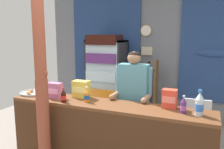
# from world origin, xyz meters

# --- Properties ---
(ground_plane) EXTENTS (6.88, 6.88, 0.00)m
(ground_plane) POSITION_xyz_m (0.00, 1.06, 0.00)
(ground_plane) COLOR gray
(back_wall_curtained) EXTENTS (4.78, 0.22, 2.68)m
(back_wall_curtained) POSITION_xyz_m (0.00, 2.69, 1.38)
(back_wall_curtained) COLOR slate
(back_wall_curtained) RESTS_ON ground
(stall_counter) EXTENTS (2.74, 0.49, 0.93)m
(stall_counter) POSITION_xyz_m (0.02, 0.29, 0.56)
(stall_counter) COLOR brown
(stall_counter) RESTS_ON ground
(timber_post) EXTENTS (0.18, 0.16, 2.55)m
(timber_post) POSITION_xyz_m (-0.71, 0.00, 1.22)
(timber_post) COLOR brown
(timber_post) RESTS_ON ground
(drink_fridge) EXTENTS (0.78, 0.62, 1.83)m
(drink_fridge) POSITION_xyz_m (-0.78, 2.14, 1.00)
(drink_fridge) COLOR #232328
(drink_fridge) RESTS_ON ground
(bottle_shelf_rack) EXTENTS (0.48, 0.28, 1.32)m
(bottle_shelf_rack) POSITION_xyz_m (0.04, 2.32, 0.69)
(bottle_shelf_rack) COLOR brown
(bottle_shelf_rack) RESTS_ON ground
(plastic_lawn_chair) EXTENTS (0.45, 0.45, 0.86)m
(plastic_lawn_chair) POSITION_xyz_m (1.10, 1.48, 0.49)
(plastic_lawn_chair) COLOR silver
(plastic_lawn_chair) RESTS_ON ground
(shopkeeper) EXTENTS (0.54, 0.42, 1.60)m
(shopkeeper) POSITION_xyz_m (0.24, 0.85, 1.01)
(shopkeeper) COLOR #28282D
(shopkeeper) RESTS_ON ground
(soda_bottle_water) EXTENTS (0.09, 0.09, 0.30)m
(soda_bottle_water) POSITION_xyz_m (1.16, 0.39, 1.06)
(soda_bottle_water) COLOR silver
(soda_bottle_water) RESTS_ON stall_counter
(soda_bottle_cola) EXTENTS (0.07, 0.07, 0.20)m
(soda_bottle_cola) POSITION_xyz_m (-0.54, 0.23, 1.02)
(soda_bottle_cola) COLOR black
(soda_bottle_cola) RESTS_ON stall_counter
(soda_bottle_grape_soda) EXTENTS (0.07, 0.07, 0.21)m
(soda_bottle_grape_soda) POSITION_xyz_m (0.99, 0.38, 1.02)
(soda_bottle_grape_soda) COLOR #56286B
(soda_bottle_grape_soda) RESTS_ON stall_counter
(soda_bottle_orange_soda) EXTENTS (0.08, 0.08, 0.21)m
(soda_bottle_orange_soda) POSITION_xyz_m (-0.26, 0.37, 1.02)
(soda_bottle_orange_soda) COLOR orange
(soda_bottle_orange_soda) RESTS_ON stall_counter
(snack_box_crackers) EXTENTS (0.18, 0.13, 0.23)m
(snack_box_crackers) POSITION_xyz_m (0.81, 0.53, 1.05)
(snack_box_crackers) COLOR #E5422D
(snack_box_crackers) RESTS_ON stall_counter
(snack_box_instant_noodle) EXTENTS (0.24, 0.15, 0.24)m
(snack_box_instant_noodle) POSITION_xyz_m (-0.45, 0.54, 1.06)
(snack_box_instant_noodle) COLOR #EAD14C
(snack_box_instant_noodle) RESTS_ON stall_counter
(snack_box_wafer) EXTENTS (0.21, 0.12, 0.22)m
(snack_box_wafer) POSITION_xyz_m (-0.78, 0.36, 1.04)
(snack_box_wafer) COLOR #B76699
(snack_box_wafer) RESTS_ON stall_counter
(pastry_tray) EXTENTS (0.45, 0.45, 0.07)m
(pastry_tray) POSITION_xyz_m (-1.23, 0.46, 0.95)
(pastry_tray) COLOR #BCBCC1
(pastry_tray) RESTS_ON stall_counter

